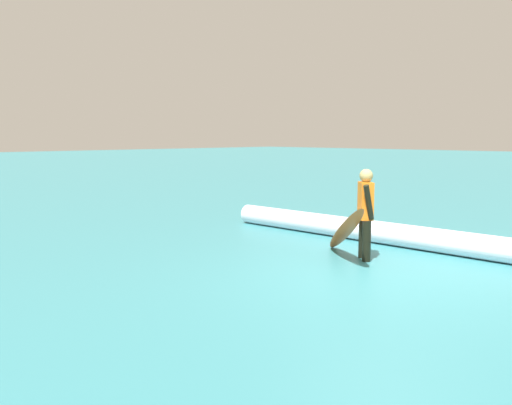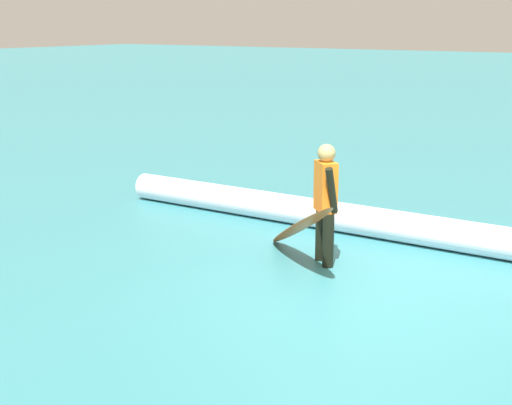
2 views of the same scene
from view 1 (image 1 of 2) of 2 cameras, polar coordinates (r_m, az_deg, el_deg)
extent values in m
plane|color=teal|center=(8.35, 13.23, -7.51)|extent=(131.25, 131.25, 0.00)
cylinder|color=black|center=(9.25, 11.30, -3.91)|extent=(0.14, 0.14, 0.68)
cylinder|color=black|center=(9.52, 10.91, -3.60)|extent=(0.14, 0.14, 0.68)
cube|color=orange|center=(9.29, 11.19, 0.17)|extent=(0.39, 0.38, 0.62)
sphere|color=#A38F55|center=(9.25, 11.25, 2.71)|extent=(0.22, 0.22, 0.22)
cylinder|color=black|center=(9.08, 11.50, 0.01)|extent=(0.09, 0.26, 0.58)
cylinder|color=black|center=(9.50, 10.90, 0.33)|extent=(0.09, 0.09, 0.58)
ellipsoid|color=#E55926|center=(9.29, 9.17, -2.83)|extent=(1.74, 1.55, 1.02)
ellipsoid|color=black|center=(9.29, 9.17, -2.80)|extent=(1.32, 1.15, 0.82)
camera|label=2|loc=(1.41, -50.20, 43.62)|focal=50.97mm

